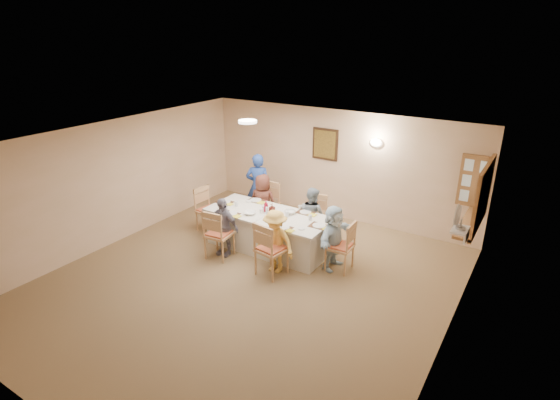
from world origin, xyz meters
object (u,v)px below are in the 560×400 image
Objects in this scene: chair_left_end at (209,210)px; caregiver at (258,186)px; chair_front_left at (219,233)px; diner_right_end at (334,237)px; chair_back_left at (266,206)px; chair_front_right at (272,248)px; serving_hatch at (483,196)px; diner_back_right at (312,216)px; diner_back_left at (263,202)px; diner_front_right at (275,242)px; chair_back_right at (314,219)px; diner_front_left at (223,227)px; chair_right_end at (340,245)px; dining_table at (269,231)px; desk_fan at (459,220)px; condiment_ketchup at (266,206)px.

chair_left_end is 1.29m from caregiver.
chair_front_left is 2.18m from diner_right_end.
caregiver reaches higher than chair_left_end.
chair_front_right is (1.20, -1.60, 0.01)m from chair_back_left.
diner_back_right is (-3.02, -0.42, -0.90)m from serving_hatch.
diner_back_left is 1.81m from diner_front_right.
diner_back_right is at bearing -101.95° from chair_back_right.
diner_back_left is 2.13m from diner_right_end.
diner_back_left reaches higher than diner_front_right.
chair_front_left is 0.86× the size of diner_front_left.
serving_hatch is 1.28× the size of diner_front_left.
diner_right_end is (-0.13, 0.00, 0.13)m from chair_right_end.
chair_right_end is at bearing -82.97° from chair_left_end.
dining_table is at bearing -82.97° from chair_left_end.
desk_fan is at bearing -14.98° from chair_back_left.
diner_front_left is 0.94m from condiment_ketchup.
chair_back_left is 0.17m from diner_back_left.
chair_back_right is at bearing 93.51° from diner_front_right.
condiment_ketchup is at bearing 136.87° from diner_front_right.
diner_back_left reaches higher than diner_right_end.
chair_back_right is 0.96× the size of chair_front_left.
dining_table is (-3.62, -1.10, -1.12)m from serving_hatch.
diner_right_end is at bearing -153.41° from serving_hatch.
diner_front_left is at bearing -174.02° from desk_fan.
chair_front_left is 0.15m from diner_front_left.
dining_table is 2.08× the size of diner_back_right.
dining_table is 1.01m from chair_back_right.
serving_hatch is 3.62m from diner_front_right.
serving_hatch is 6.18× the size of condiment_ketchup.
chair_front_right is at bearing -53.77° from chair_back_left.
diner_back_right is 0.98m from condiment_ketchup.
chair_back_right is 0.76× the size of diner_back_left.
diner_back_right is at bearing -172.08° from serving_hatch.
chair_left_end is (-5.06, 0.25, -1.06)m from desk_fan.
chair_right_end is at bearing 155.99° from diner_back_right.
diner_back_left is at bearing 129.08° from condiment_ketchup.
chair_back_left is at bearing 117.09° from caregiver.
diner_front_left is at bearing 78.78° from caregiver.
chair_back_right is (0.60, 0.80, 0.10)m from dining_table.
chair_front_right is 0.86× the size of diner_back_right.
desk_fan reaches higher than diner_front_right.
chair_front_right is 2.57m from caregiver.
desk_fan is 3.09m from diner_front_right.
desk_fan reaches higher than chair_back_right.
chair_front_left is 1.21m from diner_front_right.
chair_left_end is 2.26m from diner_front_right.
chair_right_end is at bearing 152.06° from diner_back_left.
diner_back_left is at bearing 86.86° from diner_front_left.
chair_back_left is 0.99× the size of chair_front_right.
chair_right_end is at bearing 0.00° from dining_table.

